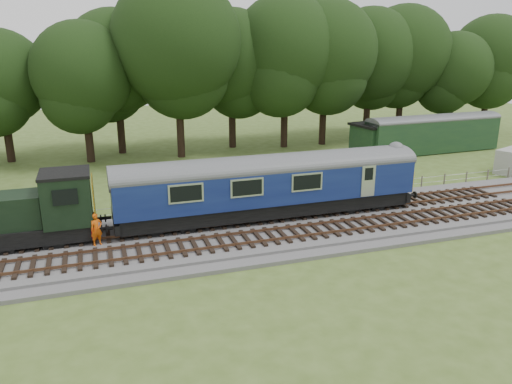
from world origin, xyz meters
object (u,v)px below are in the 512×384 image
object	(u,v)px
shunter_loco	(12,216)
parked_coach	(433,132)
dmu_railcar	(269,181)
worker	(97,229)

from	to	relation	value
shunter_loco	parked_coach	bearing A→B (deg)	20.63
dmu_railcar	worker	size ratio (longest dim) A/B	10.38
dmu_railcar	worker	bearing A→B (deg)	-172.94
parked_coach	worker	bearing A→B (deg)	-157.51
worker	parked_coach	distance (m)	34.82
worker	parked_coach	size ratio (longest dim) A/B	0.12
worker	parked_coach	bearing A→B (deg)	0.58
worker	shunter_loco	bearing A→B (deg)	138.83
worker	dmu_railcar	bearing A→B (deg)	-17.22
dmu_railcar	worker	xyz separation A→B (m)	(-9.89, -1.23, -1.39)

